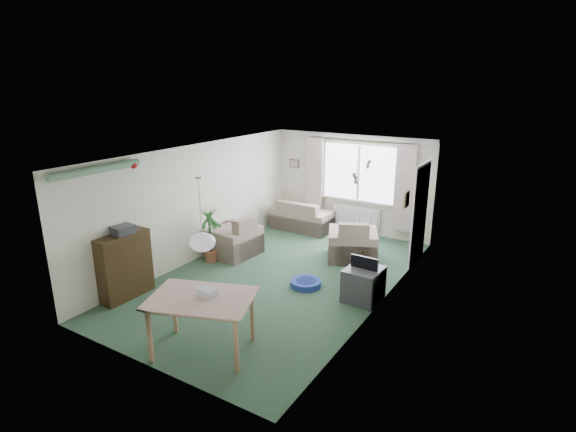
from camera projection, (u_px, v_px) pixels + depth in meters
The scene contains 25 objects.
ground at pixel (280, 277), 8.59m from camera, with size 6.50×6.50×0.00m, color #2C4A35.
window at pixel (359, 173), 10.69m from camera, with size 1.80×0.03×1.30m, color white.
curtain_rod at pixel (359, 141), 10.40m from camera, with size 2.60×0.03×0.03m, color black.
curtain_left at pixel (314, 178), 11.25m from camera, with size 0.45×0.08×2.00m, color beige.
curtain_right at pixel (404, 189), 10.11m from camera, with size 0.45×0.08×2.00m, color beige.
radiator at pixel (356, 217), 10.98m from camera, with size 1.20×0.10×0.55m, color white.
doorway at pixel (420, 215), 9.11m from camera, with size 0.03×0.95×2.00m, color black.
pendant_lamp at pixel (202, 242), 6.18m from camera, with size 0.36×0.36×0.36m, color white.
tinsel_garland at pixel (97, 170), 7.01m from camera, with size 1.60×1.60×0.12m, color #196626.
bauble_cluster_a at pixel (367, 162), 8.03m from camera, with size 0.20×0.20×0.20m, color silver.
bauble_cluster_b at pixel (356, 175), 6.90m from camera, with size 0.20×0.20×0.20m, color silver.
wall_picture_back at pixel (294, 164), 11.58m from camera, with size 0.28×0.03×0.22m, color brown.
wall_picture_right at pixel (407, 199), 8.14m from camera, with size 0.03×0.24×0.30m, color brown.
sofa at pixel (303, 215), 11.26m from camera, with size 1.50×0.79×0.75m, color beige.
armchair_corner at pixel (353, 238), 9.39m from camera, with size 0.99×0.94×0.89m, color beige.
armchair_left at pixel (233, 235), 9.61m from camera, with size 0.99×0.94×0.89m, color #C3B293.
coffee_table at pixel (355, 253), 9.35m from camera, with size 0.77×0.43×0.34m, color black.
photo_frame at pixel (352, 240), 9.35m from camera, with size 0.12×0.02×0.16m, color brown.
bookshelf at pixel (125, 266), 7.67m from camera, with size 0.31×0.94×1.15m, color black.
hifi_box at pixel (123, 230), 7.51m from camera, with size 0.28×0.35×0.14m, color #313136.
houseplant at pixel (210, 234), 9.18m from camera, with size 0.51×0.51×1.19m, color #226322.
dining_table at pixel (203, 325), 6.15m from camera, with size 1.29×0.86×0.80m, color tan.
gift_box at pixel (207, 292), 6.08m from camera, with size 0.25×0.18×0.12m, color silver.
tv_cube at pixel (363, 284), 7.65m from camera, with size 0.57×0.63×0.57m, color #3E3D42.
pet_bed at pixel (306, 283), 8.21m from camera, with size 0.56×0.56×0.11m, color #21539B.
Camera 1 is at (4.23, -6.64, 3.63)m, focal length 28.00 mm.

